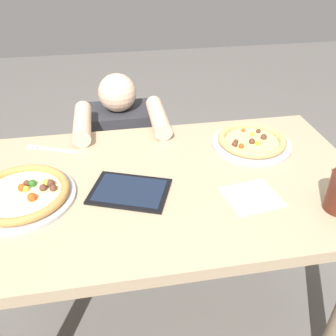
% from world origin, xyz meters
% --- Properties ---
extents(ground_plane, '(8.00, 8.00, 0.00)m').
position_xyz_m(ground_plane, '(0.00, 0.00, 0.00)').
color(ground_plane, '#66605B').
extents(dining_table, '(1.31, 0.76, 0.75)m').
position_xyz_m(dining_table, '(0.00, 0.00, 0.63)').
color(dining_table, tan).
rests_on(dining_table, ground).
extents(pizza_near, '(0.32, 0.32, 0.04)m').
position_xyz_m(pizza_near, '(-0.46, -0.02, 0.77)').
color(pizza_near, '#B7B7BC').
rests_on(pizza_near, dining_table).
extents(pizza_far, '(0.30, 0.30, 0.04)m').
position_xyz_m(pizza_far, '(0.35, 0.17, 0.77)').
color(pizza_far, '#B7B7BC').
rests_on(pizza_far, dining_table).
extents(paper_napkin, '(0.18, 0.17, 0.00)m').
position_xyz_m(paper_napkin, '(0.24, -0.13, 0.75)').
color(paper_napkin, white).
rests_on(paper_napkin, dining_table).
extents(fork, '(0.20, 0.09, 0.00)m').
position_xyz_m(fork, '(-0.41, 0.27, 0.75)').
color(fork, silver).
rests_on(fork, dining_table).
extents(tablet, '(0.28, 0.24, 0.01)m').
position_xyz_m(tablet, '(-0.13, -0.04, 0.75)').
color(tablet, black).
rests_on(tablet, dining_table).
extents(diner_seated, '(0.38, 0.51, 0.90)m').
position_xyz_m(diner_seated, '(-0.13, 0.62, 0.42)').
color(diner_seated, '#333847').
rests_on(diner_seated, ground).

